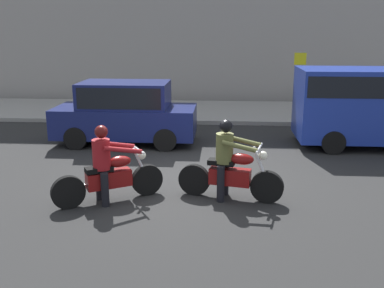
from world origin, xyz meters
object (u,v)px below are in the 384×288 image
object	(u,v)px
motorcycle_with_rider_olive	(229,167)
parked_hatchback_navy	(125,112)
street_sign_post	(299,76)
parked_van_cobalt_blue	(379,102)
motorcycle_with_rider_crimson	(108,171)

from	to	relation	value
motorcycle_with_rider_olive	parked_hatchback_navy	xyz separation A→B (m)	(-2.97, 4.15, 0.28)
parked_hatchback_navy	street_sign_post	world-z (taller)	street_sign_post
parked_van_cobalt_blue	street_sign_post	distance (m)	4.60
motorcycle_with_rider_olive	parked_van_cobalt_blue	world-z (taller)	parked_van_cobalt_blue
street_sign_post	motorcycle_with_rider_crimson	bearing A→B (deg)	-119.42
motorcycle_with_rider_crimson	parked_hatchback_navy	world-z (taller)	parked_hatchback_navy
motorcycle_with_rider_crimson	parked_van_cobalt_blue	bearing A→B (deg)	35.04
motorcycle_with_rider_olive	motorcycle_with_rider_crimson	distance (m)	2.37
motorcycle_with_rider_olive	parked_van_cobalt_blue	size ratio (longest dim) A/B	0.46
parked_van_cobalt_blue	motorcycle_with_rider_crimson	bearing A→B (deg)	-144.96
motorcycle_with_rider_crimson	parked_hatchback_navy	bearing A→B (deg)	97.96
street_sign_post	motorcycle_with_rider_olive	bearing A→B (deg)	-107.37
street_sign_post	parked_hatchback_navy	bearing A→B (deg)	-141.75
motorcycle_with_rider_crimson	parked_hatchback_navy	xyz separation A→B (m)	(-0.62, 4.47, 0.31)
motorcycle_with_rider_crimson	parked_van_cobalt_blue	distance (m)	8.05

